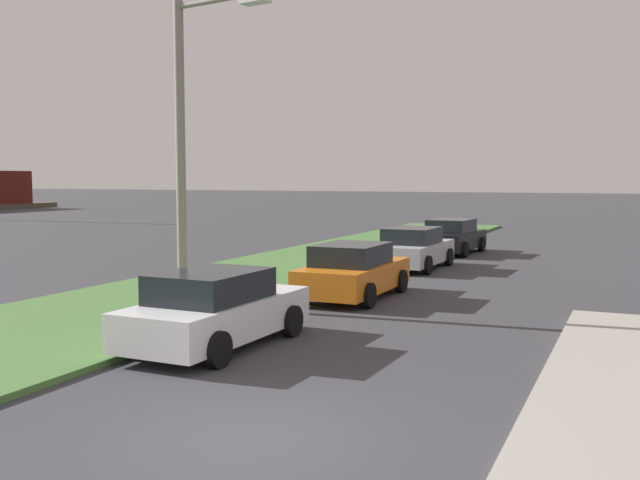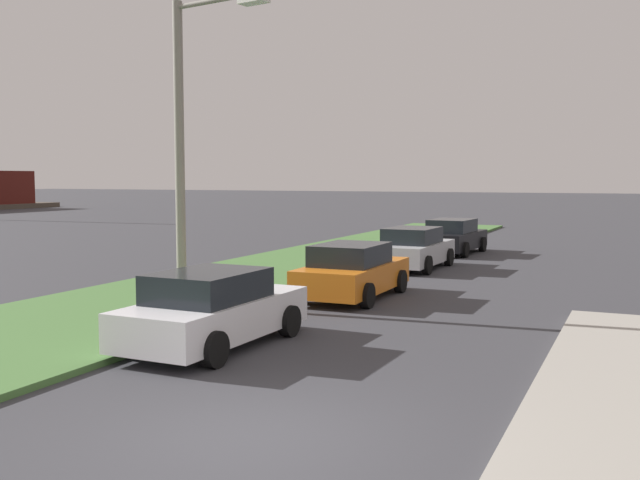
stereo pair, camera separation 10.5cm
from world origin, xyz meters
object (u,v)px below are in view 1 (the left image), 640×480
parked_car_white (215,310)px  streetlight (191,130)px  parked_car_silver (413,249)px  parked_car_black (452,237)px  parked_car_orange (353,271)px

parked_car_white → streetlight: (3.37, 2.77, 3.67)m
parked_car_white → parked_car_silver: (12.97, -0.04, 0.00)m
parked_car_silver → streetlight: (-9.60, 2.81, 3.67)m
parked_car_silver → parked_car_black: size_ratio=0.99×
parked_car_black → parked_car_white: bearing=-176.9°
parked_car_silver → parked_car_black: same height
parked_car_orange → streetlight: bearing=132.7°
parked_car_white → parked_car_silver: same height
parked_car_orange → parked_car_black: 12.31m
parked_car_white → parked_car_black: 18.60m
parked_car_silver → parked_car_black: bearing=1.0°
parked_car_white → parked_car_silver: size_ratio=1.00×
parked_car_black → streetlight: size_ratio=0.59×
streetlight → parked_car_black: bearing=-10.6°
streetlight → parked_car_orange: bearing=-47.0°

